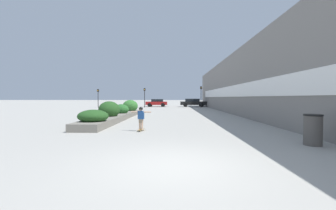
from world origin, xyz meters
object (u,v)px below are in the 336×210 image
Objects in this scene: traffic_light_left at (145,94)px; traffic_light_right at (201,93)px; car_leftmost at (193,102)px; traffic_light_far_left at (98,95)px; car_center_left at (157,103)px; trash_bin at (313,130)px; skateboarder at (141,116)px; skateboard at (141,130)px.

traffic_light_left is 9.48m from traffic_light_right.
car_leftmost is 16.66m from traffic_light_far_left.
traffic_light_far_left reaches higher than car_center_left.
car_leftmost is 6.62m from car_center_left.
trash_bin is at bearing -166.23° from car_center_left.
traffic_light_far_left is at bearing -77.01° from car_leftmost.
traffic_light_far_left is (-11.19, 26.18, 1.36)m from skateboarder.
traffic_light_left is at bearing 177.58° from traffic_light_right.
traffic_light_left is at bearing 110.13° from skateboard.
skateboard is at bearing 154.51° from trash_bin.
traffic_light_far_left is at bearing -175.78° from traffic_light_left.
car_center_left is 1.26× the size of traffic_light_far_left.
traffic_light_far_left is at bearing 121.14° from trash_bin.
skateboard is 0.18× the size of traffic_light_right.
car_center_left is at bearing 61.71° from traffic_light_left.
trash_bin is (6.50, -3.10, 0.48)m from skateboard.
traffic_light_far_left is at bearing 125.96° from skateboard.
skateboarder is 27.01m from traffic_light_left.
traffic_light_far_left is at bearing -179.43° from traffic_light_right.
traffic_light_right is (6.04, 26.36, 1.63)m from skateboarder.
skateboard is 0.14× the size of car_leftmost.
skateboard is at bearing -82.69° from traffic_light_left.
traffic_light_far_left is (-7.76, -0.57, -0.11)m from traffic_light_left.
trash_bin is 34.18m from car_center_left.
traffic_light_left is (-8.42, -3.16, 1.45)m from car_leftmost.
car_center_left is at bearing -91.59° from car_leftmost.
traffic_light_far_left is at bearing 112.29° from car_center_left.
skateboarder is 0.32× the size of traffic_light_right.
skateboarder is at bearing -66.86° from traffic_light_far_left.
traffic_light_far_left is (-17.23, -0.17, -0.27)m from traffic_light_right.
car_center_left is (-6.62, 0.18, -0.04)m from car_leftmost.
traffic_light_left is (-3.43, 26.76, 2.18)m from skateboard.
skateboarder reaches higher than skateboard.
trash_bin is 0.33× the size of traffic_light_left.
traffic_light_right is at bearing 89.92° from skateboard.
traffic_light_far_left is (-17.69, 29.28, 1.59)m from trash_bin.
traffic_light_right is (9.47, -0.40, 0.17)m from traffic_light_left.
skateboard is 0.20× the size of traffic_light_left.
skateboarder is 28.51m from traffic_light_far_left.
traffic_light_left reaches higher than car_leftmost.
car_leftmost is (4.99, 29.92, 0.02)m from skateboarder.
traffic_light_left is at bearing -69.43° from car_leftmost.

